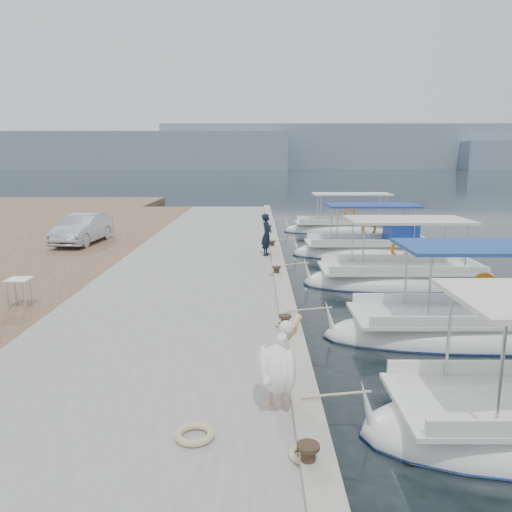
{
  "coord_description": "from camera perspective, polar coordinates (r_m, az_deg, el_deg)",
  "views": [
    {
      "loc": [
        -0.96,
        -13.89,
        4.17
      ],
      "look_at": [
        -1.0,
        1.3,
        1.2
      ],
      "focal_mm": 35.0,
      "sensor_mm": 36.0,
      "label": 1
    }
  ],
  "objects": [
    {
      "name": "concrete_quay",
      "position": [
        19.4,
        -5.89,
        -0.66
      ],
      "size": [
        6.0,
        40.0,
        0.5
      ],
      "primitive_type": "cube",
      "color": "gray",
      "rests_on": "ground"
    },
    {
      "name": "fishing_caique_d",
      "position": [
        22.49,
        12.79,
        0.6
      ],
      "size": [
        6.53,
        2.29,
        2.83
      ],
      "color": "silver",
      "rests_on": "ground"
    },
    {
      "name": "folding_table",
      "position": [
        13.82,
        -25.43,
        -3.19
      ],
      "size": [
        0.55,
        0.55,
        0.73
      ],
      "color": "silver",
      "rests_on": "cobblestone_strip"
    },
    {
      "name": "mooring_bollards",
      "position": [
        15.79,
        2.36,
        -1.67
      ],
      "size": [
        0.28,
        20.28,
        0.33
      ],
      "color": "black",
      "rests_on": "concrete_quay"
    },
    {
      "name": "distant_hills",
      "position": [
        217.57,
        8.42,
        11.84
      ],
      "size": [
        330.0,
        60.0,
        18.0
      ],
      "color": "gray",
      "rests_on": "ground"
    },
    {
      "name": "fishing_caique_e",
      "position": [
        29.41,
        10.36,
        2.97
      ],
      "size": [
        7.31,
        2.03,
        2.83
      ],
      "color": "silver",
      "rests_on": "ground"
    },
    {
      "name": "quay_curb",
      "position": [
        19.25,
        2.35,
        0.24
      ],
      "size": [
        0.44,
        40.0,
        0.12
      ],
      "primitive_type": "cube",
      "color": "gray",
      "rests_on": "concrete_quay"
    },
    {
      "name": "rope_coil",
      "position": [
        7.11,
        -7.03,
        -19.6
      ],
      "size": [
        0.54,
        0.54,
        0.1
      ],
      "primitive_type": "torus",
      "color": "#C6B284",
      "rests_on": "concrete_quay"
    },
    {
      "name": "pelican",
      "position": [
        7.64,
        2.48,
        -12.43
      ],
      "size": [
        0.87,
        1.55,
        1.21
      ],
      "color": "tan",
      "rests_on": "concrete_quay"
    },
    {
      "name": "cobblestone_strip",
      "position": [
        20.54,
        -19.9,
        -0.61
      ],
      "size": [
        4.0,
        40.0,
        0.5
      ],
      "primitive_type": "cube",
      "color": "brown",
      "rests_on": "ground"
    },
    {
      "name": "parked_car",
      "position": [
        23.2,
        -19.22,
        2.94
      ],
      "size": [
        1.7,
        3.99,
        1.28
      ],
      "primitive_type": "imported",
      "rotation": [
        0.0,
        0.0,
        -0.09
      ],
      "color": "#ABB4C4",
      "rests_on": "cobblestone_strip"
    },
    {
      "name": "fisherman",
      "position": [
        19.14,
        1.23,
        2.45
      ],
      "size": [
        0.51,
        0.66,
        1.61
      ],
      "primitive_type": "imported",
      "rotation": [
        0.0,
        0.0,
        1.33
      ],
      "color": "black",
      "rests_on": "concrete_quay"
    },
    {
      "name": "fishing_caique_b",
      "position": [
        13.13,
        25.0,
        -7.96
      ],
      "size": [
        7.84,
        2.33,
        2.83
      ],
      "color": "silver",
      "rests_on": "ground"
    },
    {
      "name": "ground",
      "position": [
        14.53,
        3.95,
        -5.64
      ],
      "size": [
        400.0,
        400.0,
        0.0
      ],
      "primitive_type": "plane",
      "color": "black",
      "rests_on": "ground"
    },
    {
      "name": "fishing_caique_c",
      "position": [
        17.5,
        16.08,
        -2.75
      ],
      "size": [
        6.5,
        2.48,
        2.83
      ],
      "color": "silver",
      "rests_on": "ground"
    }
  ]
}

